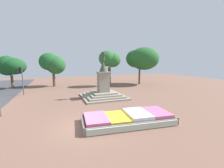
% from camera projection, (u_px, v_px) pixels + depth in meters
% --- Properties ---
extents(ground_plane, '(72.44, 72.44, 0.00)m').
position_uv_depth(ground_plane, '(88.00, 126.00, 10.12)').
color(ground_plane, brown).
extents(flower_planter, '(6.63, 3.44, 0.69)m').
position_uv_depth(flower_planter, '(129.00, 118.00, 10.58)').
color(flower_planter, '#38281C').
rests_on(flower_planter, ground_plane).
extents(statue_monument, '(5.07, 5.07, 5.50)m').
position_uv_depth(statue_monument, '(103.00, 90.00, 18.11)').
color(statue_monument, gray).
rests_on(statue_monument, ground_plane).
extents(traffic_light_far_corner, '(0.41, 0.28, 3.60)m').
position_uv_depth(traffic_light_far_corner, '(21.00, 76.00, 19.09)').
color(traffic_light_far_corner, '#4C5156').
rests_on(traffic_light_far_corner, ground_plane).
extents(park_tree_far_left, '(3.90, 3.05, 6.27)m').
position_uv_depth(park_tree_far_left, '(110.00, 59.00, 26.44)').
color(park_tree_far_left, '#4C3823').
rests_on(park_tree_far_left, ground_plane).
extents(park_tree_behind_statue, '(4.39, 3.37, 5.86)m').
position_uv_depth(park_tree_behind_statue, '(53.00, 63.00, 26.14)').
color(park_tree_behind_statue, brown).
rests_on(park_tree_behind_statue, ground_plane).
extents(park_tree_far_right, '(5.76, 6.01, 7.04)m').
position_uv_depth(park_tree_far_right, '(142.00, 59.00, 28.79)').
color(park_tree_far_right, brown).
rests_on(park_tree_far_right, ground_plane).
extents(park_tree_mid_canopy, '(4.30, 3.42, 5.25)m').
position_uv_depth(park_tree_mid_canopy, '(11.00, 66.00, 23.62)').
color(park_tree_mid_canopy, brown).
rests_on(park_tree_mid_canopy, ground_plane).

